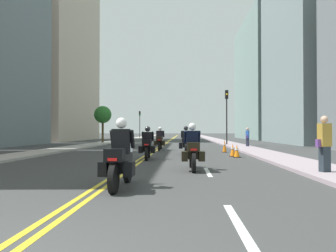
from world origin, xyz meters
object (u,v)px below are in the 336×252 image
traffic_cone_0 (233,150)px  motorcycle_0 (120,160)px  pedestrian_1 (247,137)px  street_tree_0 (103,115)px  traffic_cone_1 (237,151)px  traffic_light_far (140,120)px  traffic_cone_2 (225,146)px  motorcycle_3 (186,143)px  traffic_light_near (227,108)px  pedestrian_0 (324,145)px  motorcycle_4 (160,141)px  motorcycle_1 (192,151)px  motorcycle_2 (147,146)px

traffic_cone_0 → motorcycle_0: bearing=-112.5°
pedestrian_1 → street_tree_0: street_tree_0 is taller
traffic_cone_1 → pedestrian_1: size_ratio=0.40×
traffic_light_far → traffic_cone_2: bearing=-74.4°
motorcycle_3 → motorcycle_0: bearing=-96.8°
traffic_light_near → pedestrian_0: size_ratio=2.83×
traffic_cone_1 → street_tree_0: street_tree_0 is taller
pedestrian_0 → pedestrian_1: size_ratio=1.11×
motorcycle_4 → traffic_cone_0: size_ratio=3.23×
traffic_light_far → pedestrian_1: size_ratio=3.04×
traffic_cone_2 → pedestrian_0: 10.80m
motorcycle_1 → traffic_cone_1: size_ratio=3.37×
motorcycle_3 → traffic_cone_2: bearing=39.3°
traffic_cone_1 → traffic_light_far: traffic_light_far is taller
motorcycle_3 → traffic_cone_1: (2.58, -2.03, -0.35)m
motorcycle_2 → traffic_cone_2: 6.83m
motorcycle_1 → street_tree_0: (-9.06, 23.60, 2.42)m
motorcycle_4 → traffic_light_near: traffic_light_near is taller
traffic_cone_1 → motorcycle_2: bearing=-162.7°
motorcycle_0 → motorcycle_1: 4.04m
motorcycle_3 → traffic_light_near: bearing=72.8°
motorcycle_1 → traffic_light_far: 48.00m
motorcycle_0 → pedestrian_0: pedestrian_0 is taller
motorcycle_3 → traffic_light_far: (-8.07, 39.64, 2.70)m
traffic_cone_0 → traffic_cone_2: (-0.02, 3.26, 0.06)m
motorcycle_1 → traffic_cone_2: motorcycle_1 is taller
street_tree_0 → motorcycle_0: bearing=-75.0°
motorcycle_2 → pedestrian_0: size_ratio=1.17×
motorcycle_4 → motorcycle_0: bearing=-88.3°
traffic_cone_0 → pedestrian_0: bearing=-77.6°
motorcycle_0 → traffic_light_far: (-6.46, 50.83, 2.71)m
traffic_light_near → motorcycle_2: bearing=-110.9°
traffic_cone_0 → street_tree_0: street_tree_0 is taller
motorcycle_1 → street_tree_0: bearing=109.4°
traffic_cone_1 → traffic_cone_2: bearing=91.9°
traffic_cone_0 → traffic_light_far: size_ratio=0.14×
motorcycle_4 → traffic_cone_2: bearing=-24.6°
motorcycle_3 → traffic_light_near: size_ratio=0.42×
motorcycle_1 → motorcycle_2: bearing=114.3°
motorcycle_3 → traffic_light_far: size_ratio=0.44×
motorcycle_4 → pedestrian_0: size_ratio=1.21×
traffic_cone_1 → street_tree_0: bearing=122.4°
motorcycle_0 → traffic_light_far: 51.31m
traffic_cone_1 → pedestrian_0: (1.52, -6.73, 0.61)m
motorcycle_0 → traffic_light_near: (5.44, 22.62, 2.83)m
motorcycle_0 → motorcycle_3: motorcycle_0 is taller
traffic_light_near → pedestrian_0: (0.26, -20.19, -2.57)m
traffic_cone_1 → pedestrian_1: pedestrian_1 is taller
motorcycle_1 → pedestrian_1: bearing=70.8°
motorcycle_0 → traffic_light_near: traffic_light_near is taller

